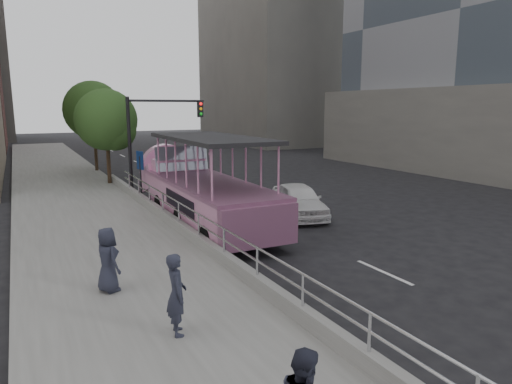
{
  "coord_description": "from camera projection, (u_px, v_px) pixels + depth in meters",
  "views": [
    {
      "loc": [
        -8.05,
        -11.32,
        4.69
      ],
      "look_at": [
        -0.69,
        2.7,
        1.72
      ],
      "focal_mm": 32.0,
      "sensor_mm": 36.0,
      "label": 1
    }
  ],
  "objects": [
    {
      "name": "guardrail",
      "position": [
        199.0,
        220.0,
        14.5
      ],
      "size": [
        0.07,
        22.0,
        0.71
      ],
      "color": "silver",
      "rests_on": "kerb_wall"
    },
    {
      "name": "traffic_signal",
      "position": [
        152.0,
        130.0,
        23.85
      ],
      "size": [
        4.2,
        0.32,
        5.2
      ],
      "color": "black",
      "rests_on": "ground"
    },
    {
      "name": "duck_boat",
      "position": [
        199.0,
        190.0,
        18.73
      ],
      "size": [
        2.88,
        10.88,
        3.6
      ],
      "color": "black",
      "rests_on": "ground"
    },
    {
      "name": "street_tree_far",
      "position": [
        95.0,
        112.0,
        31.27
      ],
      "size": [
        3.97,
        3.97,
        6.45
      ],
      "color": "#312516",
      "rests_on": "ground"
    },
    {
      "name": "sidewalk",
      "position": [
        81.0,
        210.0,
        20.44
      ],
      "size": [
        5.5,
        80.0,
        0.3
      ],
      "primitive_type": "cube",
      "color": "#9B9B96",
      "rests_on": "ground"
    },
    {
      "name": "street_tree_near",
      "position": [
        108.0,
        122.0,
        26.05
      ],
      "size": [
        3.52,
        3.52,
        5.72
      ],
      "color": "#312516",
      "rests_on": "ground"
    },
    {
      "name": "ground",
      "position": [
        315.0,
        258.0,
        14.39
      ],
      "size": [
        160.0,
        160.0,
        0.0
      ],
      "primitive_type": "plane",
      "color": "black"
    },
    {
      "name": "pedestrian_far",
      "position": [
        108.0,
        260.0,
        10.9
      ],
      "size": [
        0.72,
        0.89,
        1.58
      ],
      "primitive_type": "imported",
      "rotation": [
        0.0,
        0.0,
        1.88
      ],
      "color": "#2B2E3F",
      "rests_on": "sidewalk"
    },
    {
      "name": "parking_sign",
      "position": [
        141.0,
        172.0,
        21.42
      ],
      "size": [
        0.18,
        0.58,
        2.66
      ],
      "color": "black",
      "rests_on": "ground"
    },
    {
      "name": "kerb_wall",
      "position": [
        199.0,
        240.0,
        14.62
      ],
      "size": [
        0.24,
        30.0,
        0.36
      ],
      "primitive_type": "cube",
      "color": "#A5A5A0",
      "rests_on": "sidewalk"
    },
    {
      "name": "midrise_stone_a",
      "position": [
        297.0,
        19.0,
        59.88
      ],
      "size": [
        20.0,
        20.0,
        32.0
      ],
      "primitive_type": "cube",
      "color": "gray",
      "rests_on": "ground"
    },
    {
      "name": "car",
      "position": [
        298.0,
        200.0,
        19.67
      ],
      "size": [
        2.76,
        4.52,
        1.44
      ],
      "primitive_type": "imported",
      "rotation": [
        0.0,
        0.0,
        -0.27
      ],
      "color": "white",
      "rests_on": "ground"
    },
    {
      "name": "pedestrian_near",
      "position": [
        177.0,
        294.0,
        8.82
      ],
      "size": [
        0.47,
        0.65,
        1.64
      ],
      "primitive_type": "imported",
      "rotation": [
        0.0,
        0.0,
        1.43
      ],
      "color": "#2B2E3F",
      "rests_on": "sidewalk"
    }
  ]
}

